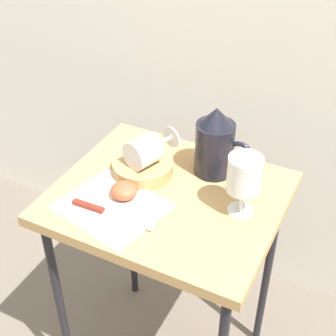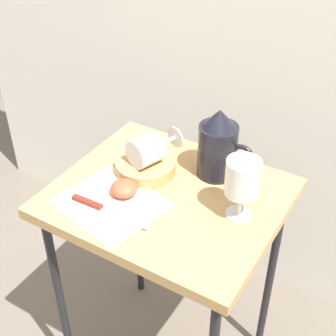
% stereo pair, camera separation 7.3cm
% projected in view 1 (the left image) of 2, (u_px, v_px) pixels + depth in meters
% --- Properties ---
extents(curtain_drape, '(2.40, 0.03, 1.96)m').
position_uv_depth(curtain_drape, '(248.00, 24.00, 1.47)').
color(curtain_drape, silver).
rests_on(curtain_drape, ground_plane).
extents(table, '(0.56, 0.48, 0.71)m').
position_uv_depth(table, '(168.00, 215.00, 1.29)').
color(table, tan).
rests_on(table, ground_plane).
extents(linen_napkin, '(0.27, 0.25, 0.00)m').
position_uv_depth(linen_napkin, '(112.00, 206.00, 1.20)').
color(linen_napkin, silver).
rests_on(linen_napkin, table).
extents(basket_tray, '(0.16, 0.16, 0.03)m').
position_uv_depth(basket_tray, '(143.00, 167.00, 1.31)').
color(basket_tray, tan).
rests_on(basket_tray, table).
extents(pitcher, '(0.15, 0.10, 0.19)m').
position_uv_depth(pitcher, '(215.00, 147.00, 1.28)').
color(pitcher, black).
rests_on(pitcher, table).
extents(wine_glass_upright, '(0.08, 0.08, 0.16)m').
position_uv_depth(wine_glass_upright, '(244.00, 177.00, 1.13)').
color(wine_glass_upright, silver).
rests_on(wine_glass_upright, table).
extents(wine_glass_tipped_near, '(0.11, 0.16, 0.08)m').
position_uv_depth(wine_glass_tipped_near, '(145.00, 151.00, 1.27)').
color(wine_glass_tipped_near, silver).
rests_on(wine_glass_tipped_near, basket_tray).
extents(apple_half_left, '(0.07, 0.07, 0.04)m').
position_uv_depth(apple_half_left, '(124.00, 190.00, 1.22)').
color(apple_half_left, '#C15133').
rests_on(apple_half_left, linen_napkin).
extents(knife, '(0.22, 0.02, 0.01)m').
position_uv_depth(knife, '(100.00, 210.00, 1.18)').
color(knife, silver).
rests_on(knife, linen_napkin).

